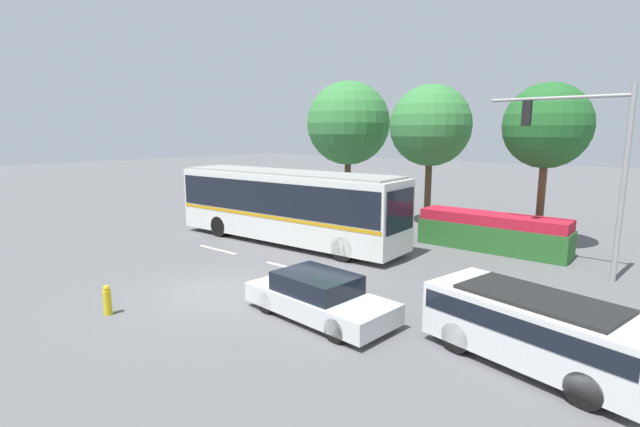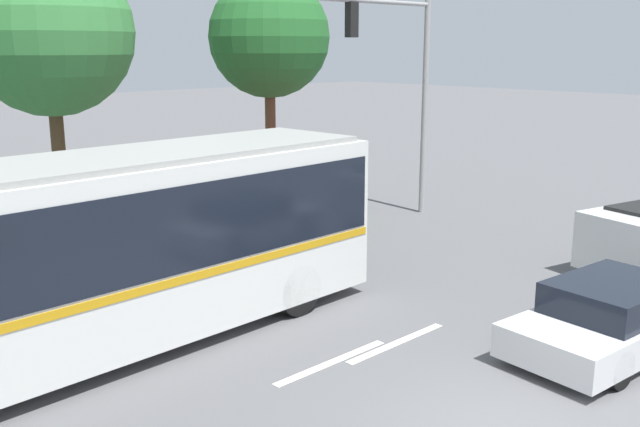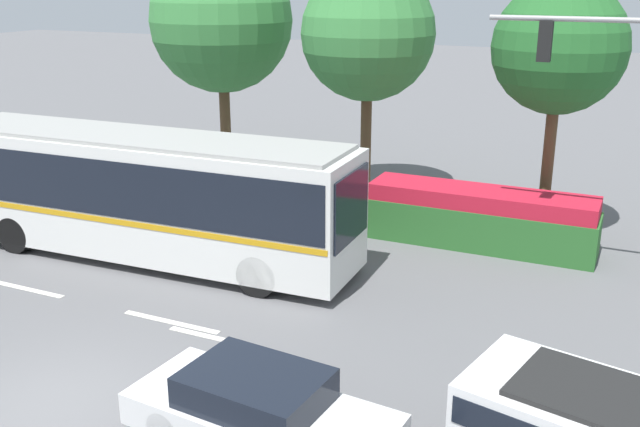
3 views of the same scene
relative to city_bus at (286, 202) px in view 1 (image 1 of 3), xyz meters
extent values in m
plane|color=#5B5B5E|center=(2.95, -6.39, -1.87)|extent=(140.00, 140.00, 0.00)
cube|color=silver|center=(-0.01, 0.00, -0.15)|extent=(11.67, 2.86, 2.93)
cube|color=black|center=(-0.01, 0.00, 0.32)|extent=(11.44, 2.89, 1.41)
cube|color=#C68C14|center=(-0.01, 0.00, -0.50)|extent=(11.55, 2.88, 0.14)
cube|color=black|center=(5.80, 0.19, 0.20)|extent=(0.13, 2.10, 1.64)
cube|color=#959592|center=(-0.01, 0.00, 1.37)|extent=(11.20, 2.65, 0.10)
cylinder|color=black|center=(3.89, 1.22, -1.37)|extent=(1.01, 0.33, 1.00)
cylinder|color=black|center=(3.96, -0.95, -1.37)|extent=(1.01, 0.33, 1.00)
cylinder|color=black|center=(-3.41, 0.97, -1.37)|extent=(1.01, 0.33, 1.00)
cylinder|color=black|center=(-3.34, -1.20, -1.37)|extent=(1.01, 0.33, 1.00)
cube|color=silver|center=(6.77, -5.86, -1.43)|extent=(4.46, 2.17, 0.55)
cube|color=black|center=(6.67, -5.85, -0.90)|extent=(2.29, 1.77, 0.51)
cylinder|color=black|center=(8.18, -5.19, -1.56)|extent=(0.63, 0.27, 0.62)
cylinder|color=black|center=(8.04, -6.76, -1.56)|extent=(0.63, 0.27, 0.62)
cylinder|color=black|center=(5.55, -4.96, -1.56)|extent=(0.63, 0.27, 0.62)
cylinder|color=black|center=(5.41, -6.53, -1.56)|extent=(0.63, 0.27, 0.62)
cube|color=silver|center=(12.05, -4.86, -1.02)|extent=(4.94, 2.94, 1.26)
cube|color=black|center=(12.05, -4.86, -0.75)|extent=(4.77, 2.93, 0.43)
cube|color=black|center=(12.05, -4.86, -0.35)|extent=(3.50, 2.25, 0.08)
cylinder|color=black|center=(13.59, -4.32, -1.51)|extent=(0.76, 0.41, 0.72)
cylinder|color=black|center=(13.22, -6.00, -1.51)|extent=(0.76, 0.41, 0.72)
cylinder|color=black|center=(10.88, -3.72, -1.51)|extent=(0.76, 0.41, 0.72)
cylinder|color=black|center=(10.51, -5.40, -1.51)|extent=(0.76, 0.41, 0.72)
cylinder|color=gray|center=(12.56, 2.86, 1.41)|extent=(0.18, 0.18, 6.55)
cylinder|color=gray|center=(10.32, 2.86, 4.32)|extent=(4.47, 0.12, 0.12)
cube|color=black|center=(9.36, 2.86, 3.82)|extent=(0.30, 0.22, 0.90)
cylinder|color=red|center=(9.36, 2.98, 4.12)|extent=(0.18, 0.02, 0.18)
cylinder|color=yellow|center=(9.36, 2.98, 3.82)|extent=(0.18, 0.02, 0.18)
cylinder|color=green|center=(9.36, 2.98, 3.52)|extent=(0.18, 0.02, 0.18)
cube|color=#286028|center=(7.85, 4.52, -1.30)|extent=(6.21, 1.53, 1.14)
cube|color=#B7192D|center=(7.85, 4.52, -0.51)|extent=(6.08, 1.46, 0.45)
cylinder|color=brown|center=(-2.74, 8.58, -0.01)|extent=(0.40, 0.40, 3.71)
sphere|color=#387F3D|center=(-2.74, 8.58, 3.70)|extent=(5.15, 5.15, 5.15)
cylinder|color=brown|center=(3.28, 7.62, 0.05)|extent=(0.35, 0.35, 3.83)
sphere|color=#387F3D|center=(3.28, 7.62, 3.50)|extent=(4.27, 4.27, 4.27)
cylinder|color=brown|center=(9.29, 6.17, 0.13)|extent=(0.32, 0.32, 4.00)
sphere|color=#236028|center=(9.29, 6.17, 3.42)|extent=(3.59, 3.59, 3.59)
cylinder|color=gold|center=(2.08, -9.44, -1.52)|extent=(0.22, 0.22, 0.70)
sphere|color=gold|center=(2.08, -9.44, -1.10)|extent=(0.18, 0.18, 0.18)
cube|color=silver|center=(-1.33, -2.95, -1.86)|extent=(2.40, 0.16, 0.01)
cube|color=silver|center=(4.29, -3.17, -1.86)|extent=(2.40, 0.16, 0.01)
cube|color=silver|center=(2.93, -2.95, -1.86)|extent=(2.40, 0.16, 0.01)
camera|label=1|loc=(14.34, -15.09, 3.15)|focal=25.82mm
camera|label=2|loc=(-4.65, -10.61, 3.14)|focal=40.21mm
camera|label=3|loc=(11.73, -14.45, 5.22)|focal=40.81mm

